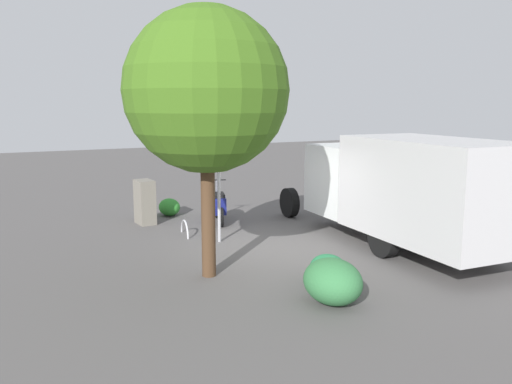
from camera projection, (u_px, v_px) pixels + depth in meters
The scene contains 10 objects.
ground_plane at pixel (265, 247), 12.94m from camera, with size 60.00×60.00×0.00m, color #524F4E.
box_truck_near at pixel (402, 185), 12.80m from camera, with size 7.79×2.64×2.70m.
motorcycle at pixel (219, 205), 15.56m from camera, with size 1.76×0.77×1.20m.
stop_sign at pixel (218, 161), 13.11m from camera, with size 0.71×0.33×3.08m.
street_tree at pixel (206, 91), 10.20m from camera, with size 3.22×3.22×5.35m.
utility_cabinet at pixel (145, 202), 15.37m from camera, with size 0.70×0.45×1.29m, color slate.
bike_rack_hoop at pixel (185, 235), 14.11m from camera, with size 0.85×0.85×0.05m, color #B7B7BC.
shrub_near_sign at pixel (333, 281), 9.26m from camera, with size 1.18×0.97×0.81m, color #33713F.
shrub_mid_verge at pixel (169, 207), 16.54m from camera, with size 0.79×0.65×0.54m, color #30892E.
shrub_by_tree at pixel (328, 269), 10.32m from camera, with size 0.84×0.69×0.57m, color #277846.
Camera 1 is at (-11.08, 5.87, 3.50)m, focal length 37.09 mm.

